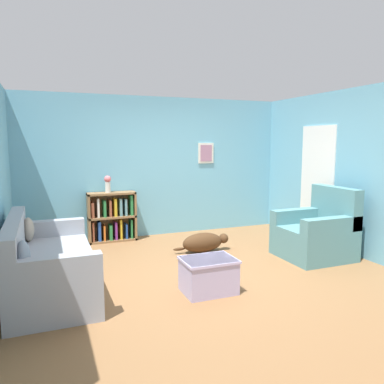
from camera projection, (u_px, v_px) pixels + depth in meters
The scene contains 9 objects.
ground_plane at pixel (203, 271), 5.18m from camera, with size 14.00×14.00×0.00m, color brown.
wall_back at pixel (156, 167), 7.08m from camera, with size 5.60×0.13×2.60m.
wall_right at pixel (349, 172), 5.95m from camera, with size 0.16×5.00×2.60m.
couch at pixel (47, 266), 4.37m from camera, with size 0.92×1.94×0.90m.
bookshelf at pixel (112, 217), 6.69m from camera, with size 0.84×0.28×0.88m.
recliner_chair at pixel (317, 233), 5.75m from camera, with size 0.98×0.93×1.08m.
coffee_table at pixel (208, 274), 4.42m from camera, with size 0.63×0.47×0.41m.
dog at pixel (204, 242), 6.04m from camera, with size 0.95×0.28×0.32m.
vase at pixel (108, 183), 6.58m from camera, with size 0.12×0.12×0.30m.
Camera 1 is at (-1.97, -4.59, 1.77)m, focal length 35.00 mm.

